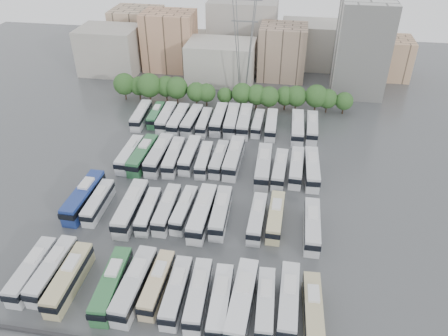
% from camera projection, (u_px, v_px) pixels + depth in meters
% --- Properties ---
extents(ground, '(220.00, 220.00, 0.00)m').
position_uv_depth(ground, '(200.00, 200.00, 85.30)').
color(ground, '#424447').
rests_on(ground, ground).
extents(tree_line, '(65.37, 7.72, 8.40)m').
position_uv_depth(tree_line, '(223.00, 92.00, 117.74)').
color(tree_line, black).
rests_on(tree_line, ground).
extents(city_buildings, '(102.00, 35.00, 20.00)m').
position_uv_depth(city_buildings, '(223.00, 43.00, 140.88)').
color(city_buildings, '#9E998E').
rests_on(city_buildings, ground).
extents(apartment_tower, '(14.00, 14.00, 26.00)m').
position_uv_depth(apartment_tower, '(362.00, 48.00, 121.07)').
color(apartment_tower, silver).
rests_on(apartment_tower, ground).
extents(electricity_pylon, '(9.00, 6.91, 33.83)m').
position_uv_depth(electricity_pylon, '(244.00, 31.00, 115.68)').
color(electricity_pylon, slate).
rests_on(electricity_pylon, ground).
extents(bus_r0_s0, '(2.73, 12.26, 3.84)m').
position_uv_depth(bus_r0_s0, '(32.00, 270.00, 67.53)').
color(bus_r0_s0, silver).
rests_on(bus_r0_s0, ground).
extents(bus_r0_s1, '(2.91, 12.54, 3.92)m').
position_uv_depth(bus_r0_s1, '(53.00, 270.00, 67.59)').
color(bus_r0_s1, silver).
rests_on(bus_r0_s1, ground).
extents(bus_r0_s2, '(2.86, 12.75, 4.00)m').
position_uv_depth(bus_r0_s2, '(69.00, 278.00, 66.08)').
color(bus_r0_s2, '#C0B584').
rests_on(bus_r0_s2, ground).
extents(bus_r0_s4, '(3.45, 13.00, 4.04)m').
position_uv_depth(bus_r0_s4, '(112.00, 284.00, 65.10)').
color(bus_r0_s4, '#2E6D3C').
rests_on(bus_r0_s4, ground).
extents(bus_r0_s5, '(3.34, 13.36, 4.16)m').
position_uv_depth(bus_r0_s5, '(134.00, 284.00, 64.99)').
color(bus_r0_s5, silver).
rests_on(bus_r0_s5, ground).
extents(bus_r0_s6, '(2.73, 11.62, 3.63)m').
position_uv_depth(bus_r0_s6, '(157.00, 284.00, 65.48)').
color(bus_r0_s6, beige).
rests_on(bus_r0_s6, ground).
extents(bus_r0_s7, '(2.79, 11.86, 3.71)m').
position_uv_depth(bus_r0_s7, '(177.00, 291.00, 64.19)').
color(bus_r0_s7, silver).
rests_on(bus_r0_s7, ground).
extents(bus_r0_s8, '(3.15, 12.08, 3.76)m').
position_uv_depth(bus_r0_s8, '(198.00, 295.00, 63.68)').
color(bus_r0_s8, silver).
rests_on(bus_r0_s8, ground).
extents(bus_r0_s9, '(3.10, 12.18, 3.79)m').
position_uv_depth(bus_r0_s9, '(220.00, 302.00, 62.60)').
color(bus_r0_s9, white).
rests_on(bus_r0_s9, ground).
extents(bus_r0_s10, '(3.48, 13.75, 4.28)m').
position_uv_depth(bus_r0_s10, '(242.00, 301.00, 62.43)').
color(bus_r0_s10, silver).
rests_on(bus_r0_s10, ground).
extents(bus_r0_s11, '(2.96, 11.69, 3.64)m').
position_uv_depth(bus_r0_s11, '(265.00, 304.00, 62.36)').
color(bus_r0_s11, silver).
rests_on(bus_r0_s11, ground).
extents(bus_r0_s12, '(2.85, 12.61, 3.95)m').
position_uv_depth(bus_r0_s12, '(289.00, 301.00, 62.64)').
color(bus_r0_s12, silver).
rests_on(bus_r0_s12, ground).
extents(bus_r0_s13, '(3.07, 11.76, 3.66)m').
position_uv_depth(bus_r0_s13, '(313.00, 309.00, 61.56)').
color(bus_r0_s13, tan).
rests_on(bus_r0_s13, ground).
extents(bus_r1_s0, '(3.31, 13.76, 4.30)m').
position_uv_depth(bus_r1_s0, '(84.00, 197.00, 82.73)').
color(bus_r1_s0, navy).
rests_on(bus_r1_s0, ground).
extents(bus_r1_s1, '(2.61, 11.33, 3.55)m').
position_uv_depth(bus_r1_s1, '(98.00, 202.00, 81.97)').
color(bus_r1_s1, silver).
rests_on(bus_r1_s1, ground).
extents(bus_r1_s3, '(3.29, 13.73, 4.29)m').
position_uv_depth(bus_r1_s3, '(131.00, 207.00, 80.03)').
color(bus_r1_s3, silver).
rests_on(bus_r1_s3, ground).
extents(bus_r1_s4, '(2.87, 11.18, 3.48)m').
position_uv_depth(bus_r1_s4, '(148.00, 211.00, 79.86)').
color(bus_r1_s4, white).
rests_on(bus_r1_s4, ground).
extents(bus_r1_s5, '(2.68, 12.00, 3.76)m').
position_uv_depth(bus_r1_s5, '(167.00, 209.00, 80.11)').
color(bus_r1_s5, silver).
rests_on(bus_r1_s5, ground).
extents(bus_r1_s6, '(2.99, 11.47, 3.57)m').
position_uv_depth(bus_r1_s6, '(184.00, 209.00, 80.17)').
color(bus_r1_s6, silver).
rests_on(bus_r1_s6, ground).
extents(bus_r1_s7, '(3.17, 13.61, 4.26)m').
position_uv_depth(bus_r1_s7, '(202.00, 213.00, 78.83)').
color(bus_r1_s7, silver).
rests_on(bus_r1_s7, ground).
extents(bus_r1_s8, '(2.94, 12.43, 3.88)m').
position_uv_depth(bus_r1_s8, '(221.00, 212.00, 79.26)').
color(bus_r1_s8, silver).
rests_on(bus_r1_s8, ground).
extents(bus_r1_s10, '(2.78, 11.69, 3.65)m').
position_uv_depth(bus_r1_s10, '(257.00, 218.00, 78.08)').
color(bus_r1_s10, silver).
rests_on(bus_r1_s10, ground).
extents(bus_r1_s11, '(2.83, 11.86, 3.70)m').
position_uv_depth(bus_r1_s11, '(276.00, 216.00, 78.36)').
color(bus_r1_s11, '#C6BC88').
rests_on(bus_r1_s11, ground).
extents(bus_r1_s13, '(2.78, 12.37, 3.88)m').
position_uv_depth(bus_r1_s13, '(312.00, 226.00, 76.16)').
color(bus_r1_s13, silver).
rests_on(bus_r1_s13, ground).
extents(bus_r2_s1, '(2.80, 12.20, 3.82)m').
position_uv_depth(bus_r2_s1, '(130.00, 154.00, 95.88)').
color(bus_r2_s1, silver).
rests_on(bus_r2_s1, ground).
extents(bus_r2_s2, '(3.44, 13.29, 4.14)m').
position_uv_depth(bus_r2_s2, '(143.00, 155.00, 95.32)').
color(bus_r2_s2, '#2C673C').
rests_on(bus_r2_s2, ground).
extents(bus_r2_s3, '(3.18, 13.51, 4.22)m').
position_uv_depth(bus_r2_s3, '(159.00, 155.00, 95.34)').
color(bus_r2_s3, silver).
rests_on(bus_r2_s3, ground).
extents(bus_r2_s4, '(3.20, 12.52, 3.90)m').
position_uv_depth(bus_r2_s4, '(174.00, 157.00, 94.95)').
color(bus_r2_s4, silver).
rests_on(bus_r2_s4, ground).
extents(bus_r2_s5, '(2.67, 12.18, 3.82)m').
position_uv_depth(bus_r2_s5, '(190.00, 154.00, 95.74)').
color(bus_r2_s5, silver).
rests_on(bus_r2_s5, ground).
extents(bus_r2_s6, '(2.87, 11.32, 3.53)m').
position_uv_depth(bus_r2_s6, '(204.00, 159.00, 94.33)').
color(bus_r2_s6, silver).
rests_on(bus_r2_s6, ground).
extents(bus_r2_s7, '(2.75, 11.56, 3.61)m').
position_uv_depth(bus_r2_s7, '(219.00, 159.00, 94.53)').
color(bus_r2_s7, silver).
rests_on(bus_r2_s7, ground).
extents(bus_r2_s8, '(3.22, 13.56, 4.24)m').
position_uv_depth(bus_r2_s8, '(234.00, 157.00, 94.38)').
color(bus_r2_s8, silver).
rests_on(bus_r2_s8, ground).
extents(bus_r2_s10, '(3.19, 13.64, 4.26)m').
position_uv_depth(bus_r2_s10, '(263.00, 166.00, 91.56)').
color(bus_r2_s10, silver).
rests_on(bus_r2_s10, ground).
extents(bus_r2_s11, '(3.05, 12.01, 3.74)m').
position_uv_depth(bus_r2_s11, '(280.00, 169.00, 91.11)').
color(bus_r2_s11, silver).
rests_on(bus_r2_s11, ground).
extents(bus_r2_s12, '(2.98, 12.23, 3.82)m').
position_uv_depth(bus_r2_s12, '(296.00, 167.00, 91.58)').
color(bus_r2_s12, silver).
rests_on(bus_r2_s12, ground).
extents(bus_r2_s13, '(3.27, 12.98, 4.04)m').
position_uv_depth(bus_r2_s13, '(312.00, 168.00, 90.94)').
color(bus_r2_s13, silver).
rests_on(bus_r2_s13, ground).
extents(bus_r3_s0, '(3.31, 12.41, 3.86)m').
position_uv_depth(bus_r3_s0, '(141.00, 115.00, 111.55)').
color(bus_r3_s0, silver).
rests_on(bus_r3_s0, ground).
extents(bus_r3_s1, '(2.80, 10.90, 3.39)m').
position_uv_depth(bus_r3_s1, '(156.00, 115.00, 112.16)').
color(bus_r3_s1, '#307043').
rests_on(bus_r3_s1, ground).
extents(bus_r3_s2, '(3.01, 12.63, 3.94)m').
position_uv_depth(bus_r3_s2, '(166.00, 117.00, 110.38)').
color(bus_r3_s2, silver).
rests_on(bus_r3_s2, ground).
extents(bus_r3_s3, '(2.99, 12.82, 4.01)m').
position_uv_depth(bus_r3_s3, '(179.00, 119.00, 109.37)').
color(bus_r3_s3, silver).
rests_on(bus_r3_s3, ground).
extents(bus_r3_s4, '(3.34, 12.52, 3.89)m').
position_uv_depth(bus_r3_s4, '(192.00, 120.00, 109.29)').
color(bus_r3_s4, silver).
rests_on(bus_r3_s4, ground).
extents(bus_r3_s5, '(2.69, 11.38, 3.56)m').
position_uv_depth(bus_r3_s5, '(204.00, 122.00, 108.66)').
color(bus_r3_s5, silver).
rests_on(bus_r3_s5, ground).
extents(bus_r3_s6, '(2.92, 12.82, 4.01)m').
position_uv_depth(bus_r3_s6, '(219.00, 119.00, 109.70)').
color(bus_r3_s6, silver).
rests_on(bus_r3_s6, ground).
extents(bus_r3_s7, '(3.38, 13.34, 4.15)m').
position_uv_depth(bus_r3_s7, '(232.00, 120.00, 108.99)').
color(bus_r3_s7, silver).
rests_on(bus_r3_s7, ground).
extents(bus_r3_s8, '(3.23, 13.47, 4.21)m').
position_uv_depth(bus_r3_s8, '(245.00, 121.00, 108.52)').
color(bus_r3_s8, silver).
rests_on(bus_r3_s8, ground).
extents(bus_r3_s9, '(2.57, 10.83, 3.38)m').
position_uv_depth(bus_r3_s9, '(258.00, 123.00, 108.45)').
color(bus_r3_s9, silver).
rests_on(bus_r3_s9, ground).
extents(bus_r3_s10, '(2.84, 12.20, 3.81)m').
position_uv_depth(bus_r3_s10, '(271.00, 125.00, 107.29)').
color(bus_r3_s10, silver).
rests_on(bus_r3_s10, ground).
extents(bus_r3_s12, '(3.19, 13.44, 4.20)m').
position_uv_depth(bus_r3_s12, '(297.00, 127.00, 105.76)').
color(bus_r3_s12, silver).
rests_on(bus_r3_s12, ground).
extents(bus_r3_s13, '(2.79, 12.38, 3.88)m').
position_uv_depth(bus_r3_s13, '(312.00, 127.00, 106.14)').
color(bus_r3_s13, silver).
rests_on(bus_r3_s13, ground).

